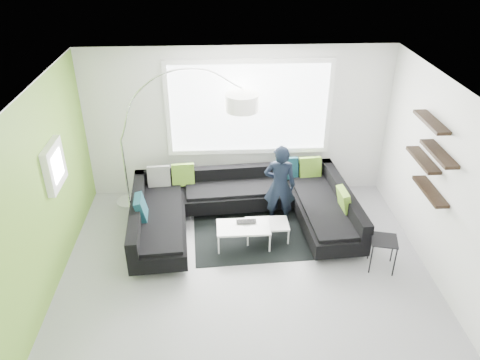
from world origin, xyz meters
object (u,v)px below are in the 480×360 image
side_table (382,253)px  laptop (246,223)px  arc_lamp (121,140)px  coffee_table (255,233)px  person (280,185)px  sectional_sofa (243,212)px

side_table → laptop: size_ratio=1.62×
arc_lamp → side_table: size_ratio=4.98×
coffee_table → laptop: 0.24m
arc_lamp → person: size_ratio=1.75×
coffee_table → person: person is taller
sectional_sofa → person: person is taller
arc_lamp → side_table: arc_lamp is taller
laptop → side_table: bearing=-20.6°
sectional_sofa → arc_lamp: size_ratio=1.47×
side_table → arc_lamp: bearing=153.4°
side_table → laptop: side_table is taller
coffee_table → person: 0.90m
person → laptop: (-0.59, -0.56, -0.36)m
sectional_sofa → side_table: 2.32m
coffee_table → laptop: (-0.14, -0.01, 0.19)m
laptop → sectional_sofa: bearing=95.4°
coffee_table → arc_lamp: size_ratio=0.43×
sectional_sofa → person: size_ratio=2.58×
sectional_sofa → side_table: sectional_sofa is taller
side_table → coffee_table: bearing=158.2°
sectional_sofa → coffee_table: sectional_sofa is taller
coffee_table → arc_lamp: arc_lamp is taller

